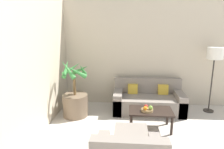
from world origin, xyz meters
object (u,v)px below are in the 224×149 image
Objects in this scene: sofa_loveseat at (148,101)px; apple_red at (146,106)px; potted_palm at (75,100)px; ottoman at (131,139)px; apple_green at (151,108)px; orange_fruit at (145,108)px; fruit_bowl at (147,110)px; floor_lamp at (215,57)px; coffee_table at (150,113)px.

sofa_loveseat reaches higher than apple_red.
ottoman is at bearing -44.26° from potted_palm.
apple_green is at bearing -39.12° from apple_red.
apple_red is at bearing 78.73° from orange_fruit.
potted_palm is at bearing 161.01° from fruit_bowl.
floor_lamp reaches higher than apple_green.
floor_lamp is 2.07m from coffee_table.
fruit_bowl is at bearing 157.97° from apple_green.
fruit_bowl is 0.09m from orange_fruit.
sofa_loveseat is 0.91m from coffee_table.
potted_palm is 15.83× the size of apple_green.
apple_green is 0.11m from orange_fruit.
floor_lamp is at bearing 33.27° from fruit_bowl.
potted_palm reaches higher than fruit_bowl.
apple_green is at bearing -93.08° from sofa_loveseat.
apple_green is at bearing -22.03° from fruit_bowl.
apple_red is 0.10m from orange_fruit.
floor_lamp reaches higher than apple_red.
coffee_table is 0.85m from ottoman.
fruit_bowl is 3.01× the size of orange_fruit.
apple_red is at bearing 67.69° from ottoman.
apple_green reaches higher than apple_red.
floor_lamp reaches higher than potted_palm.
potted_palm reaches higher than coffee_table.
fruit_bowl is (-0.07, -0.06, 0.08)m from coffee_table.
coffee_table is 11.40× the size of apple_red.
potted_palm is 3.35m from floor_lamp.
sofa_loveseat is 22.17× the size of apple_red.
apple_red is 0.14× the size of ottoman.
sofa_loveseat is at bearing 86.92° from apple_green.
orange_fruit is (-0.02, -0.09, 0.00)m from apple_red.
floor_lamp is 6.75× the size of fruit_bowl.
potted_palm is 17.66× the size of apple_red.
ottoman is at bearing -113.84° from orange_fruit.
ottoman is (-0.30, -0.72, -0.30)m from apple_red.
sofa_loveseat is 0.96m from apple_red.
apple_red is (-0.14, -0.92, 0.22)m from sofa_loveseat.
sofa_loveseat is 21.60× the size of orange_fruit.
fruit_bowl is (-0.11, -0.96, 0.16)m from sofa_loveseat.
ottoman is (-1.91, -1.72, -1.16)m from floor_lamp.
sofa_loveseat is at bearing 75.20° from ottoman.
fruit_bowl is 0.08m from apple_red.
fruit_bowl is at bearing -62.45° from apple_red.
apple_green reaches higher than coffee_table.
orange_fruit reaches higher than apple_red.
potted_palm reaches higher than apple_green.
floor_lamp is 2.15m from orange_fruit.
floor_lamp is at bearing 3.10° from sofa_loveseat.
apple_green is at bearing -19.11° from potted_palm.
potted_palm reaches higher than ottoman.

